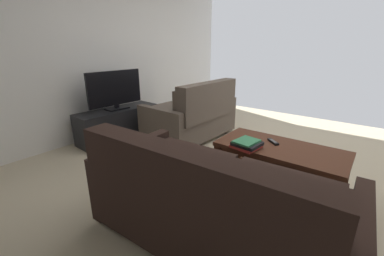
# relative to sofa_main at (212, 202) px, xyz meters

# --- Properties ---
(ground_plane) EXTENTS (5.09, 5.48, 0.01)m
(ground_plane) POSITION_rel_sofa_main_xyz_m (0.17, -1.25, -0.36)
(ground_plane) COLOR beige
(wall_right) EXTENTS (0.12, 5.48, 2.69)m
(wall_right) POSITION_rel_sofa_main_xyz_m (2.72, -1.25, 0.99)
(wall_right) COLOR white
(wall_right) RESTS_ON ground
(sofa_main) EXTENTS (1.81, 0.97, 0.84)m
(sofa_main) POSITION_rel_sofa_main_xyz_m (0.00, 0.00, 0.00)
(sofa_main) COLOR black
(sofa_main) RESTS_ON ground
(loveseat_near) EXTENTS (0.89, 1.39, 0.89)m
(loveseat_near) POSITION_rel_sofa_main_xyz_m (1.40, -1.64, 0.02)
(loveseat_near) COLOR black
(loveseat_near) RESTS_ON ground
(coffee_table) EXTENTS (1.21, 0.59, 0.43)m
(coffee_table) POSITION_rel_sofa_main_xyz_m (-0.11, -1.07, 0.01)
(coffee_table) COLOR #4C2819
(coffee_table) RESTS_ON ground
(tv_stand) EXTENTS (0.48, 1.25, 0.47)m
(tv_stand) POSITION_rel_sofa_main_xyz_m (2.31, -0.94, -0.12)
(tv_stand) COLOR black
(tv_stand) RESTS_ON ground
(flat_tv) EXTENTS (0.22, 0.86, 0.56)m
(flat_tv) POSITION_rel_sofa_main_xyz_m (2.31, -0.94, 0.40)
(flat_tv) COLOR black
(flat_tv) RESTS_ON tv_stand
(book_stack) EXTENTS (0.27, 0.27, 0.08)m
(book_stack) POSITION_rel_sofa_main_xyz_m (0.15, -0.85, 0.11)
(book_stack) COLOR #C63833
(book_stack) RESTS_ON coffee_table
(tv_remote) EXTENTS (0.15, 0.14, 0.02)m
(tv_remote) POSITION_rel_sofa_main_xyz_m (-0.01, -1.13, 0.09)
(tv_remote) COLOR black
(tv_remote) RESTS_ON coffee_table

